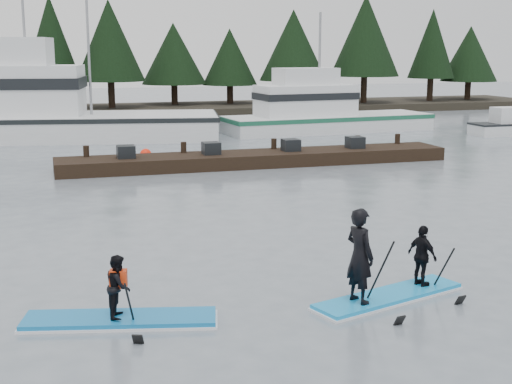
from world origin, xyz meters
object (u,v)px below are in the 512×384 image
object	(u,v)px
fishing_boat_large	(37,125)
paddleboard_duo	(384,267)
fishing_boat_medium	(322,123)
paddleboard_solo	(119,305)
floating_dock	(257,159)

from	to	relation	value
fishing_boat_large	paddleboard_duo	bearing A→B (deg)	-66.80
fishing_boat_medium	paddleboard_solo	size ratio (longest dim) A/B	3.61
fishing_boat_medium	paddleboard_solo	bearing A→B (deg)	-123.65
floating_dock	fishing_boat_medium	bearing A→B (deg)	55.80
floating_dock	paddleboard_solo	size ratio (longest dim) A/B	4.71
fishing_boat_medium	paddleboard_duo	size ratio (longest dim) A/B	3.73
fishing_boat_large	paddleboard_solo	world-z (taller)	fishing_boat_large
paddleboard_solo	paddleboard_duo	xyz separation A→B (m)	(5.06, -0.37, 0.34)
floating_dock	paddleboard_solo	distance (m)	17.90
fishing_boat_medium	paddleboard_duo	xyz separation A→B (m)	(-10.03, -27.33, 0.16)
fishing_boat_large	fishing_boat_medium	distance (m)	16.30
paddleboard_solo	fishing_boat_medium	bearing A→B (deg)	74.76
fishing_boat_large	paddleboard_duo	size ratio (longest dim) A/B	5.53
fishing_boat_large	floating_dock	world-z (taller)	fishing_boat_large
fishing_boat_large	paddleboard_solo	xyz separation A→B (m)	(1.18, -28.02, -0.44)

